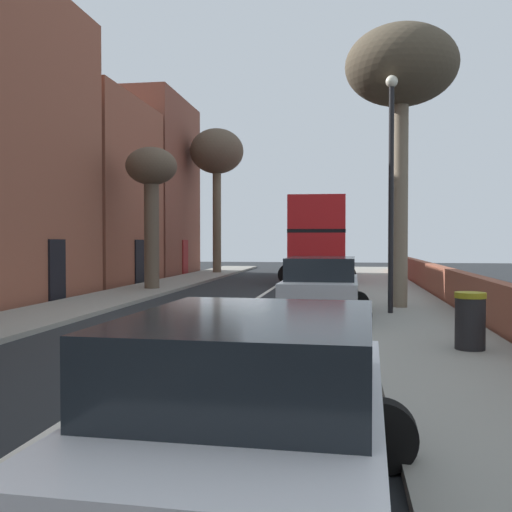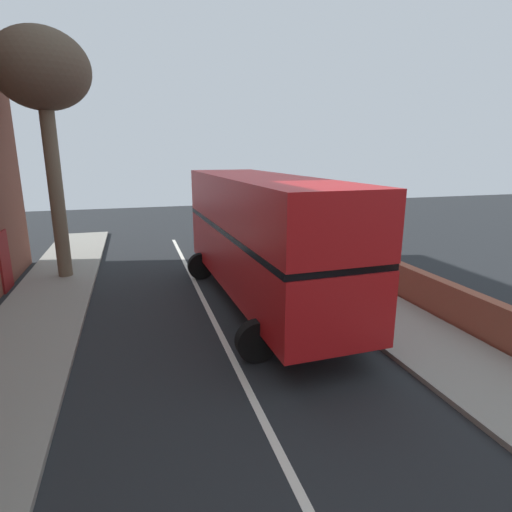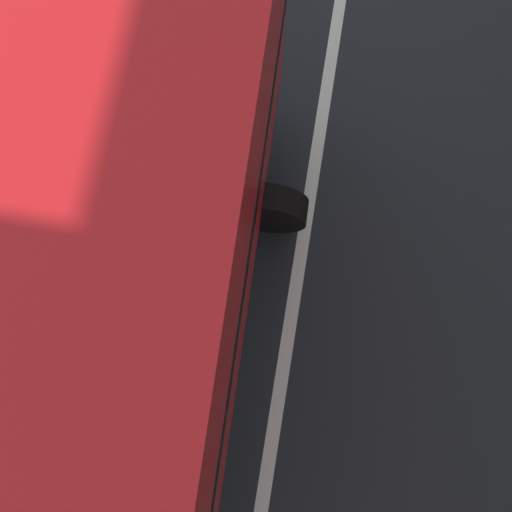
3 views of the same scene
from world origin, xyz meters
The scene contains 0 objects.
Camera 3 is at (0.32, 14.38, 6.48)m, focal length 37.18 mm.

